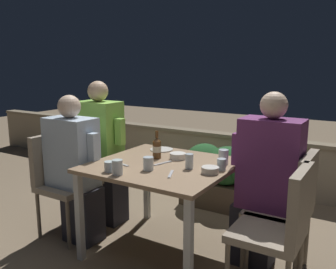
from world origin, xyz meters
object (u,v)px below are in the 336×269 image
(chair_left_far, at_px, (88,162))
(person_purple_stripe, at_px, (265,182))
(chair_right_near, at_px, (283,222))
(chair_left_near, at_px, (60,174))
(beer_bottle, at_px, (157,148))
(person_green_blouse, at_px, (103,152))
(person_blue_shirt, at_px, (75,169))
(chair_right_far, at_px, (292,202))

(chair_left_far, height_order, person_purple_stripe, person_purple_stripe)
(chair_left_far, bearing_deg, chair_right_near, -10.47)
(chair_left_far, relative_size, chair_right_near, 1.00)
(chair_left_far, relative_size, person_purple_stripe, 0.68)
(chair_left_far, bearing_deg, chair_left_near, -82.41)
(chair_left_near, height_order, beer_bottle, beer_bottle)
(person_green_blouse, xyz_separation_m, chair_right_near, (1.78, -0.37, -0.13))
(person_blue_shirt, bearing_deg, person_green_blouse, 98.01)
(person_green_blouse, height_order, beer_bottle, person_green_blouse)
(chair_right_far, relative_size, person_purple_stripe, 0.68)
(chair_right_near, xyz_separation_m, person_purple_stripe, (-0.23, 0.37, 0.11))
(chair_left_near, bearing_deg, person_green_blouse, 70.92)
(chair_right_near, bearing_deg, chair_right_far, 94.47)
(chair_left_far, xyz_separation_m, beer_bottle, (0.87, -0.09, 0.28))
(person_blue_shirt, bearing_deg, person_purple_stripe, 15.37)
(chair_right_far, height_order, beer_bottle, beer_bottle)
(chair_left_near, bearing_deg, person_purple_stripe, 13.65)
(person_purple_stripe, bearing_deg, chair_left_near, -166.35)
(beer_bottle, bearing_deg, person_blue_shirt, -152.87)
(chair_left_far, height_order, person_green_blouse, person_green_blouse)
(person_purple_stripe, relative_size, beer_bottle, 5.70)
(chair_right_near, relative_size, person_purple_stripe, 0.68)
(person_blue_shirt, distance_m, chair_right_far, 1.75)
(beer_bottle, bearing_deg, chair_left_near, -158.79)
(person_blue_shirt, bearing_deg, chair_left_far, 121.79)
(chair_right_near, xyz_separation_m, chair_right_far, (-0.03, 0.37, 0.00))
(person_blue_shirt, distance_m, chair_right_near, 1.73)
(chair_left_near, relative_size, chair_right_far, 1.00)
(chair_left_far, relative_size, person_green_blouse, 0.67)
(person_blue_shirt, bearing_deg, chair_right_far, 13.66)
(chair_right_near, xyz_separation_m, beer_bottle, (-1.10, 0.27, 0.28))
(person_green_blouse, relative_size, chair_right_near, 1.50)
(person_green_blouse, xyz_separation_m, chair_right_far, (1.75, 0.00, -0.13))
(chair_right_near, bearing_deg, chair_left_near, -178.72)
(person_blue_shirt, relative_size, chair_right_far, 1.39)
(person_blue_shirt, xyz_separation_m, chair_right_near, (1.72, 0.04, -0.08))
(chair_right_near, bearing_deg, person_purple_stripe, 121.41)
(chair_left_near, height_order, person_blue_shirt, person_blue_shirt)
(chair_right_near, distance_m, person_purple_stripe, 0.45)
(chair_left_near, relative_size, chair_right_near, 1.00)
(person_green_blouse, distance_m, chair_right_far, 1.76)
(person_green_blouse, xyz_separation_m, beer_bottle, (0.68, -0.09, 0.14))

